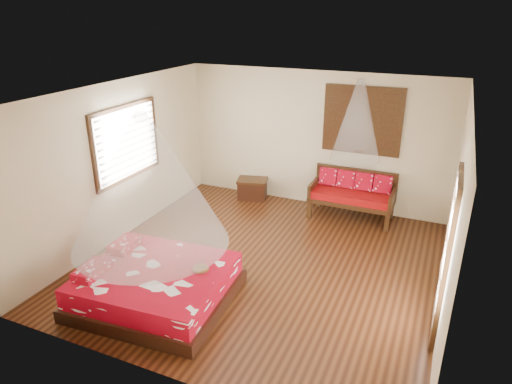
# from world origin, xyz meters

# --- Properties ---
(room) EXTENTS (5.54, 5.54, 2.84)m
(room) POSITION_xyz_m (0.00, 0.00, 1.40)
(room) COLOR black
(room) RESTS_ON ground
(bed) EXTENTS (2.18, 2.00, 0.64)m
(bed) POSITION_xyz_m (-1.01, -1.56, 0.25)
(bed) COLOR black
(bed) RESTS_ON floor
(daybed) EXTENTS (1.63, 0.72, 0.94)m
(daybed) POSITION_xyz_m (0.94, 2.37, 0.52)
(daybed) COLOR black
(daybed) RESTS_ON floor
(storage_chest) EXTENTS (0.74, 0.62, 0.44)m
(storage_chest) POSITION_xyz_m (-1.27, 2.45, 0.22)
(storage_chest) COLOR black
(storage_chest) RESTS_ON floor
(shutter_panel) EXTENTS (1.52, 0.06, 1.32)m
(shutter_panel) POSITION_xyz_m (0.94, 2.72, 1.90)
(shutter_panel) COLOR black
(shutter_panel) RESTS_ON wall_back
(window_left) EXTENTS (0.10, 1.74, 1.34)m
(window_left) POSITION_xyz_m (-2.71, 0.20, 1.70)
(window_left) COLOR black
(window_left) RESTS_ON wall_left
(glazed_door) EXTENTS (0.08, 1.02, 2.16)m
(glazed_door) POSITION_xyz_m (2.72, -0.60, 1.07)
(glazed_door) COLOR black
(glazed_door) RESTS_ON floor
(wine_tray) EXTENTS (0.23, 0.23, 0.19)m
(wine_tray) POSITION_xyz_m (-0.41, -1.28, 0.55)
(wine_tray) COLOR brown
(wine_tray) RESTS_ON bed
(mosquito_net_main) EXTENTS (2.11, 2.11, 1.80)m
(mosquito_net_main) POSITION_xyz_m (-0.99, -1.56, 1.85)
(mosquito_net_main) COLOR white
(mosquito_net_main) RESTS_ON ceiling
(mosquito_net_daybed) EXTENTS (0.92, 0.92, 1.50)m
(mosquito_net_daybed) POSITION_xyz_m (0.94, 2.25, 2.00)
(mosquito_net_daybed) COLOR white
(mosquito_net_daybed) RESTS_ON ceiling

